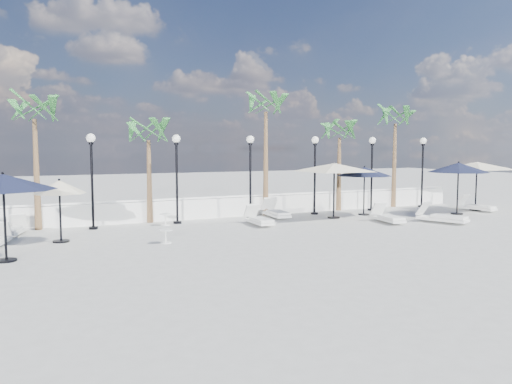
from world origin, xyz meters
name	(u,v)px	position (x,y,z in m)	size (l,w,h in m)	color
ground	(330,242)	(0.00, 0.00, 0.00)	(100.00, 100.00, 0.00)	#9B9A96
balustrade	(242,206)	(0.00, 7.50, 0.47)	(26.00, 0.30, 1.01)	white
lamppost_1	(92,167)	(-7.00, 6.50, 2.49)	(0.36, 0.36, 3.84)	black
lamppost_2	(177,166)	(-3.50, 6.50, 2.49)	(0.36, 0.36, 3.84)	black
lamppost_3	(250,165)	(0.00, 6.50, 2.49)	(0.36, 0.36, 3.84)	black
lamppost_4	(315,164)	(3.50, 6.50, 2.49)	(0.36, 0.36, 3.84)	black
lamppost_5	(372,163)	(7.00, 6.50, 2.49)	(0.36, 0.36, 3.84)	black
lamppost_6	(423,162)	(10.50, 6.50, 2.49)	(0.36, 0.36, 3.84)	black
palm_0	(34,116)	(-9.00, 7.30, 4.53)	(2.60, 2.60, 5.50)	brown
palm_1	(148,137)	(-4.50, 7.30, 3.75)	(2.60, 2.60, 4.70)	brown
palm_2	(266,109)	(1.20, 7.30, 5.12)	(2.60, 2.60, 6.10)	brown
palm_3	(340,135)	(5.50, 7.30, 3.95)	(2.60, 2.60, 4.90)	brown
palm_4	(395,121)	(9.20, 7.30, 4.73)	(2.60, 2.60, 5.70)	brown
lounger_2	(13,230)	(-9.90, 6.22, 0.22)	(1.07, 1.86, 0.66)	silver
lounger_3	(259,219)	(-0.52, 4.58, 0.25)	(0.71, 1.98, 0.73)	silver
lounger_4	(387,217)	(4.88, 2.74, 0.25)	(0.94, 2.05, 0.74)	silver
lounger_5	(276,212)	(1.18, 6.22, 0.27)	(0.86, 2.17, 0.79)	silver
lounger_6	(442,217)	(6.97, 1.64, 0.27)	(1.44, 2.27, 0.81)	silver
lounger_7	(476,206)	(11.81, 3.95, 0.25)	(0.94, 2.03, 0.73)	silver
side_table_0	(166,235)	(-5.17, 2.31, 0.28)	(0.49, 0.49, 0.47)	silver
side_table_1	(165,218)	(-4.11, 6.20, 0.30)	(0.51, 0.51, 0.50)	silver
side_table_2	(422,211)	(7.62, 3.49, 0.27)	(0.46, 0.46, 0.44)	silver
parasol_navy_left	(3,183)	(-10.07, 1.58, 2.28)	(2.93, 2.93, 2.58)	black
parasol_navy_mid	(364,172)	(5.56, 5.26, 2.11)	(2.68, 2.68, 2.40)	black
parasol_navy_right	(458,168)	(9.84, 3.42, 2.30)	(2.92, 2.92, 2.61)	black
parasol_cream_sq_a	(334,163)	(3.58, 4.96, 2.55)	(5.62, 5.62, 2.76)	black
parasol_cream_sq_b	(477,162)	(12.00, 4.17, 2.53)	(5.46, 5.46, 2.74)	black
parasol_cream_small	(59,188)	(-8.41, 4.09, 1.89)	(1.80, 1.80, 2.21)	black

